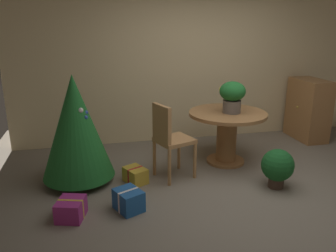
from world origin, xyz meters
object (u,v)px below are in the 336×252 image
at_px(round_dining_table, 227,129).
at_px(flower_vase, 232,95).
at_px(gift_box_gold, 135,175).
at_px(gift_box_purple, 71,209).
at_px(potted_plant, 278,166).
at_px(gift_box_blue, 129,200).
at_px(wooden_chair_left_near, 170,137).
at_px(holiday_tree, 76,127).
at_px(wooden_cabinet, 308,109).

distance_m(round_dining_table, flower_vase, 0.50).
relative_size(gift_box_gold, gift_box_purple, 0.99).
bearing_deg(potted_plant, gift_box_blue, -175.98).
distance_m(round_dining_table, wooden_chair_left_near, 0.96).
xyz_separation_m(holiday_tree, wooden_cabinet, (3.79, 0.88, -0.21)).
height_order(gift_box_gold, potted_plant, potted_plant).
distance_m(wooden_chair_left_near, holiday_tree, 1.15).
distance_m(flower_vase, wooden_chair_left_near, 1.08).
xyz_separation_m(round_dining_table, holiday_tree, (-2.03, -0.18, 0.23)).
height_order(flower_vase, gift_box_gold, flower_vase).
distance_m(gift_box_gold, gift_box_purple, 1.01).
distance_m(flower_vase, gift_box_purple, 2.52).
height_order(round_dining_table, gift_box_gold, round_dining_table).
bearing_deg(wooden_cabinet, gift_box_blue, -152.56).
relative_size(flower_vase, gift_box_purple, 1.20).
xyz_separation_m(round_dining_table, potted_plant, (0.30, -0.88, -0.22)).
bearing_deg(wooden_cabinet, holiday_tree, -166.96).
height_order(wooden_chair_left_near, gift_box_gold, wooden_chair_left_near).
relative_size(flower_vase, holiday_tree, 0.32).
bearing_deg(gift_box_gold, round_dining_table, 15.02).
bearing_deg(gift_box_gold, holiday_tree, 165.38).
distance_m(flower_vase, holiday_tree, 2.09).
height_order(wooden_chair_left_near, gift_box_blue, wooden_chair_left_near).
relative_size(wooden_chair_left_near, wooden_cabinet, 0.96).
distance_m(holiday_tree, wooden_cabinet, 3.90).
distance_m(holiday_tree, gift_box_blue, 1.15).
xyz_separation_m(wooden_chair_left_near, gift_box_gold, (-0.45, -0.03, -0.46)).
relative_size(wooden_chair_left_near, potted_plant, 2.02).
bearing_deg(wooden_chair_left_near, wooden_cabinet, 21.02).
bearing_deg(wooden_cabinet, round_dining_table, -158.47).
relative_size(holiday_tree, gift_box_blue, 3.64).
bearing_deg(flower_vase, gift_box_purple, -155.14).
height_order(flower_vase, wooden_cabinet, flower_vase).
bearing_deg(holiday_tree, wooden_cabinet, 13.04).
bearing_deg(gift_box_purple, potted_plant, 3.68).
xyz_separation_m(gift_box_blue, gift_box_purple, (-0.59, -0.03, -0.01)).
distance_m(gift_box_blue, gift_box_purple, 0.60).
distance_m(holiday_tree, gift_box_purple, 1.05).
relative_size(gift_box_blue, gift_box_gold, 1.05).
bearing_deg(round_dining_table, gift_box_blue, -146.40).
relative_size(holiday_tree, gift_box_gold, 3.83).
distance_m(holiday_tree, potted_plant, 2.48).
relative_size(gift_box_gold, potted_plant, 0.73).
height_order(wooden_chair_left_near, gift_box_purple, wooden_chair_left_near).
bearing_deg(round_dining_table, wooden_cabinet, 21.53).
bearing_deg(flower_vase, gift_box_gold, -166.87).
relative_size(wooden_chair_left_near, gift_box_gold, 2.76).
relative_size(flower_vase, gift_box_gold, 1.21).
distance_m(gift_box_purple, wooden_cabinet, 4.25).
distance_m(round_dining_table, wooden_cabinet, 1.89).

